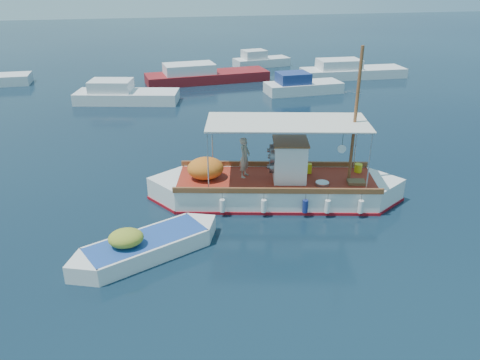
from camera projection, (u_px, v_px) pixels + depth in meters
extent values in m
plane|color=black|center=(275.00, 206.00, 19.07)|extent=(160.00, 160.00, 0.00)
cube|color=white|center=(275.00, 192.00, 19.45)|extent=(8.40, 4.34, 1.17)
cube|color=white|center=(179.00, 191.00, 19.51)|extent=(2.61, 2.61, 1.17)
cube|color=white|center=(372.00, 192.00, 19.40)|extent=(2.61, 2.61, 1.17)
cube|color=maroon|center=(275.00, 199.00, 19.60)|extent=(8.52, 4.44, 0.19)
cube|color=maroon|center=(276.00, 179.00, 19.22)|extent=(8.35, 4.13, 0.06)
cube|color=brown|center=(274.00, 164.00, 20.39)|extent=(7.95, 1.86, 0.21)
cube|color=brown|center=(278.00, 191.00, 17.94)|extent=(7.95, 1.86, 0.21)
cube|color=white|center=(290.00, 161.00, 18.87)|extent=(1.55, 1.63, 1.60)
cube|color=brown|center=(291.00, 141.00, 18.52)|extent=(1.68, 1.76, 0.06)
cylinder|color=slate|center=(273.00, 156.00, 18.44)|extent=(0.34, 0.57, 0.53)
cylinder|color=slate|center=(272.00, 150.00, 19.06)|extent=(0.34, 0.57, 0.53)
cylinder|color=slate|center=(272.00, 167.00, 18.99)|extent=(0.34, 0.57, 0.53)
cylinder|color=brown|center=(355.00, 116.00, 18.06)|extent=(0.15, 0.15, 5.34)
cylinder|color=brown|center=(332.00, 127.00, 18.25)|extent=(1.90, 0.50, 0.09)
cylinder|color=silver|center=(212.00, 141.00, 19.82)|extent=(0.06, 0.06, 2.40)
cylinder|color=silver|center=(208.00, 162.00, 17.68)|extent=(0.06, 0.06, 2.40)
cylinder|color=silver|center=(356.00, 142.00, 19.73)|extent=(0.06, 0.06, 2.40)
cylinder|color=silver|center=(369.00, 163.00, 17.60)|extent=(0.06, 0.06, 2.40)
cube|color=beige|center=(287.00, 122.00, 18.20)|extent=(6.71, 3.86, 0.04)
ellipsoid|color=orange|center=(206.00, 168.00, 19.06)|extent=(1.73, 1.56, 0.90)
cube|color=gold|center=(308.00, 169.00, 19.64)|extent=(0.30, 0.25, 0.43)
cylinder|color=gold|center=(358.00, 168.00, 19.77)|extent=(0.38, 0.38, 0.36)
cube|color=brown|center=(356.00, 182.00, 18.75)|extent=(0.78, 0.62, 0.13)
cylinder|color=#B2B2B2|center=(322.00, 184.00, 18.62)|extent=(0.64, 0.64, 0.13)
cylinder|color=white|center=(342.00, 149.00, 17.44)|extent=(0.32, 0.10, 0.32)
cylinder|color=white|center=(222.00, 206.00, 18.08)|extent=(0.25, 0.25, 0.51)
cylinder|color=navy|center=(305.00, 206.00, 18.04)|extent=(0.25, 0.25, 0.51)
cylinder|color=white|center=(361.00, 207.00, 18.01)|extent=(0.25, 0.25, 0.51)
imported|color=#A59D89|center=(245.00, 157.00, 19.06)|extent=(0.68, 0.74, 1.69)
cube|color=white|center=(147.00, 249.00, 15.79)|extent=(4.29, 3.10, 0.78)
cube|color=white|center=(89.00, 269.00, 14.71)|extent=(1.42, 1.42, 0.78)
cube|color=white|center=(198.00, 231.00, 16.87)|extent=(1.42, 1.42, 0.78)
cube|color=#1F4492|center=(146.00, 239.00, 15.64)|extent=(4.22, 2.95, 0.04)
ellipsoid|color=#99A32E|center=(126.00, 238.00, 15.13)|extent=(1.44, 1.34, 0.57)
cube|color=silver|center=(127.00, 98.00, 33.58)|extent=(7.57, 3.90, 1.00)
cube|color=silver|center=(111.00, 86.00, 33.22)|extent=(3.26, 2.61, 0.80)
cube|color=maroon|center=(208.00, 78.00, 39.64)|extent=(10.53, 3.93, 1.00)
cube|color=silver|center=(189.00, 69.00, 38.83)|extent=(4.35, 2.83, 0.80)
cube|color=silver|center=(303.00, 89.00, 36.15)|extent=(5.97, 2.57, 1.00)
cube|color=navy|center=(293.00, 78.00, 35.56)|extent=(2.45, 2.02, 0.80)
cube|color=silver|center=(353.00, 74.00, 41.24)|extent=(9.14, 2.77, 1.00)
cube|color=silver|center=(339.00, 64.00, 40.64)|extent=(3.68, 2.28, 0.80)
cube|color=silver|center=(262.00, 63.00, 45.77)|extent=(5.65, 2.94, 1.00)
cube|color=silver|center=(254.00, 54.00, 45.12)|extent=(2.42, 2.06, 0.80)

